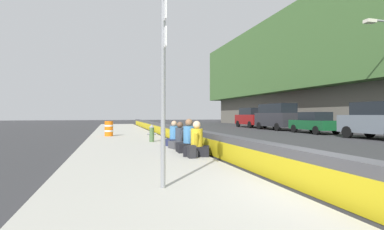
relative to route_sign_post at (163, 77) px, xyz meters
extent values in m
plane|color=#353538|center=(-1.09, -2.61, -2.21)|extent=(160.00, 160.00, 0.00)
cube|color=#B5B2A8|center=(-1.09, 0.04, -2.14)|extent=(80.00, 4.40, 0.14)
cube|color=#47474C|center=(-1.09, -2.61, -1.79)|extent=(76.00, 0.44, 0.85)
cube|color=gold|center=(-1.09, -2.39, -1.83)|extent=(74.48, 0.01, 0.54)
cylinder|color=gray|center=(0.00, 0.00, -0.27)|extent=(0.09, 0.09, 3.60)
cube|color=white|center=(0.00, -0.02, 1.23)|extent=(0.44, 0.02, 0.36)
cube|color=#1956AD|center=(0.00, -0.03, 1.23)|extent=(0.30, 0.01, 0.10)
cube|color=white|center=(0.00, -0.02, 0.73)|extent=(0.44, 0.02, 0.36)
cube|color=black|center=(0.00, -0.03, 0.73)|extent=(0.30, 0.01, 0.10)
cylinder|color=#47663D|center=(9.55, -1.05, -1.71)|extent=(0.24, 0.24, 0.72)
cone|color=gray|center=(9.55, -1.05, -1.27)|extent=(0.26, 0.26, 0.16)
cylinder|color=gray|center=(9.55, -1.22, -1.68)|extent=(0.10, 0.12, 0.10)
cylinder|color=gray|center=(9.55, -0.88, -1.68)|extent=(0.10, 0.12, 0.10)
cube|color=black|center=(4.07, -1.82, -1.92)|extent=(0.95, 1.02, 0.31)
cylinder|color=gold|center=(4.07, -1.82, -1.46)|extent=(0.40, 0.40, 0.59)
sphere|color=beige|center=(4.07, -1.82, -1.04)|extent=(0.26, 0.26, 0.26)
cylinder|color=gold|center=(4.28, -1.90, -1.52)|extent=(0.33, 0.23, 0.52)
cylinder|color=gold|center=(3.86, -1.75, -1.52)|extent=(0.33, 0.23, 0.52)
cube|color=black|center=(5.10, -1.83, -1.91)|extent=(0.77, 0.90, 0.33)
cylinder|color=#427FB7|center=(5.10, -1.83, -1.43)|extent=(0.42, 0.42, 0.62)
sphere|color=#8E6647|center=(5.10, -1.83, -0.99)|extent=(0.27, 0.27, 0.27)
cylinder|color=#427FB7|center=(5.33, -1.83, -1.50)|extent=(0.32, 0.16, 0.54)
cylinder|color=#427FB7|center=(4.87, -1.82, -1.50)|extent=(0.32, 0.16, 0.54)
cube|color=#424247|center=(6.36, -1.77, -1.93)|extent=(0.79, 0.88, 0.29)
cylinder|color=#333842|center=(6.36, -1.77, -1.51)|extent=(0.37, 0.37, 0.55)
sphere|color=brown|center=(6.36, -1.77, -1.11)|extent=(0.24, 0.24, 0.24)
cylinder|color=#333842|center=(6.56, -1.73, -1.56)|extent=(0.30, 0.18, 0.48)
cylinder|color=#333842|center=(6.16, -1.81, -1.56)|extent=(0.30, 0.18, 0.48)
cube|color=#23284C|center=(7.47, -1.76, -1.92)|extent=(0.87, 0.95, 0.30)
cylinder|color=#427FB7|center=(7.47, -1.76, -1.50)|extent=(0.38, 0.38, 0.56)
sphere|color=tan|center=(7.47, -1.76, -1.10)|extent=(0.25, 0.25, 0.25)
cylinder|color=#427FB7|center=(7.67, -1.70, -1.55)|extent=(0.31, 0.21, 0.49)
cylinder|color=#427FB7|center=(7.27, -1.82, -1.55)|extent=(0.31, 0.21, 0.49)
cube|color=#232328|center=(3.59, -1.52, -1.87)|extent=(0.32, 0.22, 0.40)
cube|color=#232328|center=(3.59, -1.66, -1.93)|extent=(0.22, 0.06, 0.20)
cylinder|color=orange|center=(14.21, 1.06, -1.60)|extent=(0.52, 0.52, 0.95)
cylinder|color=white|center=(14.21, 1.06, -1.41)|extent=(0.54, 0.54, 0.10)
cylinder|color=white|center=(14.21, 1.06, -1.74)|extent=(0.54, 0.54, 0.10)
cube|color=silver|center=(9.11, -14.10, 4.90)|extent=(0.44, 0.64, 0.20)
cube|color=slate|center=(8.95, -14.68, -1.28)|extent=(4.86, 2.08, 1.10)
cube|color=black|center=(8.85, -14.68, -0.33)|extent=(3.16, 1.83, 0.80)
cylinder|color=black|center=(10.45, -13.70, -1.83)|extent=(0.77, 0.25, 0.76)
cylinder|color=black|center=(10.52, -15.54, -1.83)|extent=(0.77, 0.25, 0.76)
cube|color=#145128|center=(15.06, -14.72, -1.52)|extent=(4.54, 1.90, 0.72)
cube|color=black|center=(14.96, -14.72, -0.83)|extent=(2.23, 1.67, 0.66)
cylinder|color=black|center=(16.52, -13.88, -1.88)|extent=(0.66, 0.23, 0.66)
cylinder|color=black|center=(16.48, -15.61, -1.88)|extent=(0.66, 0.23, 0.66)
cylinder|color=black|center=(13.64, -13.82, -1.88)|extent=(0.66, 0.23, 0.66)
cylinder|color=black|center=(13.60, -15.55, -1.88)|extent=(0.66, 0.23, 0.66)
cube|color=#28282D|center=(20.78, -14.74, -1.20)|extent=(5.16, 2.13, 1.30)
cube|color=black|center=(20.68, -14.75, -0.10)|extent=(4.16, 1.90, 0.90)
cylinder|color=black|center=(22.38, -13.75, -1.85)|extent=(0.73, 0.24, 0.72)
cylinder|color=black|center=(22.45, -15.63, -1.85)|extent=(0.73, 0.24, 0.72)
cylinder|color=black|center=(19.12, -13.86, -1.85)|extent=(0.73, 0.24, 0.72)
cylinder|color=black|center=(19.18, -15.74, -1.85)|extent=(0.73, 0.24, 0.72)
cube|color=maroon|center=(26.58, -14.88, -1.28)|extent=(4.84, 2.02, 1.10)
cube|color=black|center=(26.48, -14.88, -0.33)|extent=(3.13, 1.79, 0.80)
cylinder|color=black|center=(28.10, -13.93, -1.83)|extent=(0.76, 0.24, 0.76)
cylinder|color=black|center=(28.13, -15.77, -1.83)|extent=(0.76, 0.24, 0.76)
cylinder|color=black|center=(25.02, -13.99, -1.83)|extent=(0.76, 0.24, 0.76)
cylinder|color=black|center=(25.06, -15.83, -1.83)|extent=(0.76, 0.24, 0.76)
camera|label=1|loc=(-5.60, 0.96, -0.70)|focal=28.25mm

